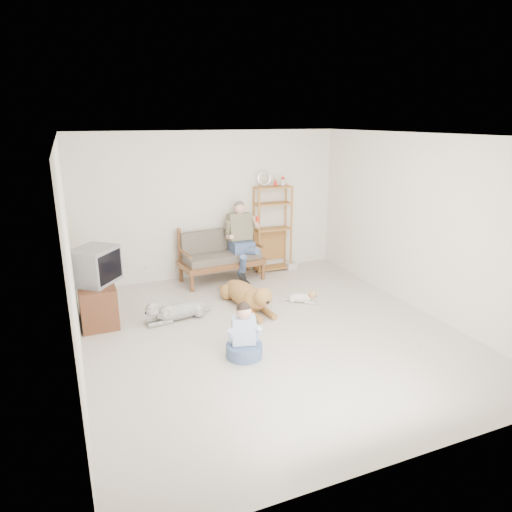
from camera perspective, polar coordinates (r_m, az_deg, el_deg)
name	(u,v)px	position (r m, az deg, el deg)	size (l,w,h in m)	color
floor	(271,332)	(6.54, 1.92, -9.52)	(5.50, 5.50, 0.00)	beige
ceiling	(273,135)	(5.86, 2.18, 14.86)	(5.50, 5.50, 0.00)	white
wall_back	(212,205)	(8.58, -5.58, 6.34)	(5.00, 5.00, 0.00)	silver
wall_front	(415,322)	(3.87, 19.21, -7.80)	(5.00, 5.00, 0.00)	silver
wall_left	(70,262)	(5.55, -22.18, -0.66)	(5.50, 5.50, 0.00)	silver
wall_right	(421,224)	(7.42, 19.96, 3.76)	(5.50, 5.50, 0.00)	silver
loveseat	(221,254)	(8.47, -4.45, 0.20)	(1.56, 0.84, 0.95)	brown
man	(243,246)	(8.32, -1.66, 1.27)	(0.55, 0.79, 1.28)	#516296
etagere	(273,228)	(8.90, 2.08, 3.55)	(0.74, 0.32, 1.96)	#A36C33
book_stack	(291,266)	(9.18, 4.42, -1.22)	(0.20, 0.15, 0.13)	silver
tv_stand	(97,303)	(7.14, -19.25, -5.51)	(0.51, 0.91, 0.60)	brown
crt_tv	(95,265)	(6.98, -19.45, -1.13)	(0.79, 0.81, 0.52)	slate
wall_outlet	(148,267)	(8.56, -13.38, -1.33)	(0.12, 0.02, 0.08)	silver
golden_retriever	(248,296)	(7.27, -1.00, -4.98)	(0.53, 1.62, 0.49)	#A76E3A
shaggy_dog	(175,311)	(6.97, -10.11, -6.79)	(1.16, 0.40, 0.35)	white
terrier	(304,297)	(7.54, 5.96, -5.13)	(0.50, 0.38, 0.22)	silver
child	(244,337)	(5.82, -1.51, -10.12)	(0.46, 0.46, 0.73)	#516296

